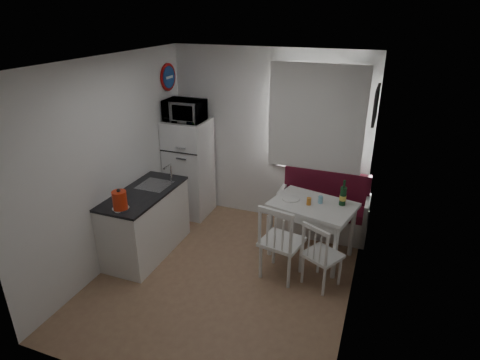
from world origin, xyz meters
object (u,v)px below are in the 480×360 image
Objects in this scene: wine_bottle at (343,193)px; kettle at (120,200)px; kitchen_counter at (146,222)px; dining_table at (313,210)px; chair_left at (280,236)px; fridge at (189,168)px; chair_right at (322,251)px; microwave at (185,110)px; bench at (322,213)px.

kettle is at bearing -150.87° from wine_bottle.
kitchen_counter is 1.13× the size of dining_table.
kettle is (-1.79, -0.56, 0.42)m from chair_left.
kettle reaches higher than wine_bottle.
chair_left is 2.20m from fridge.
microwave is at bearing -178.24° from chair_right.
chair_right is at bearing 12.47° from chair_left.
chair_left reaches higher than chair_right.
kettle is at bearing -84.72° from kitchen_counter.
kitchen_counter is 2.43× the size of chair_left.
wine_bottle is (0.31, -0.56, 0.64)m from bench.
kettle is (0.03, -1.73, -0.67)m from microwave.
chair_right is 2.85m from microwave.
microwave reaches higher than bench.
bench is 2.16m from fridge.
kettle is (-2.29, -0.57, 0.51)m from chair_right.
wine_bottle is (2.42, -0.40, -0.76)m from microwave.
microwave is (-2.07, 0.50, 1.01)m from dining_table.
kitchen_counter is 2.61m from wine_bottle.
wine_bottle is at bearing -60.89° from bench.
chair_right is 2.62m from fridge.
kitchen_counter is 2.21m from dining_table.
dining_table is 2.40m from kettle.
chair_left is 2.03× the size of kettle.
bench is 2.27× the size of microwave.
bench is 2.90m from kettle.
wine_bottle is at bearing 29.13° from kettle.
microwave is (0.00, -0.05, 0.93)m from fridge.
kitchen_counter is 4.94× the size of kettle.
microwave reaches higher than dining_table.
microwave is 1.85m from kettle.
fridge is at bearing 89.10° from kitchen_counter.
chair_left is 0.35× the size of fridge.
kitchen_counter is at bearing -150.79° from chair_right.
kettle is (0.03, -1.78, 0.26)m from fridge.
chair_left is 1.60× the size of wine_bottle.
chair_left is at bearing -127.83° from wine_bottle.
chair_left is (1.84, 0.02, 0.16)m from kitchen_counter.
fridge is at bearing -177.01° from bench.
chair_right is at bearing 0.92° from kitchen_counter.
kitchen_counter is 1.28m from fridge.
dining_table is 0.72m from chair_left.
microwave is at bearing 170.61° from wine_bottle.
kitchen_counter is 2.52m from bench.
kettle reaches higher than kitchen_counter.
wine_bottle is (2.44, 0.79, 0.49)m from kitchen_counter.
fridge is 5.77× the size of kettle.
kettle reaches higher than bench.
chair_left is 2.42m from microwave.
bench is at bearing 2.99° from fridge.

